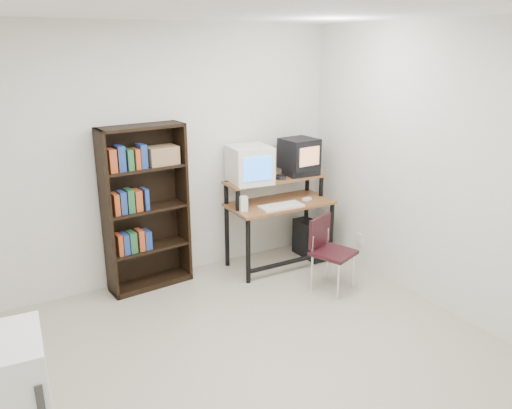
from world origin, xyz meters
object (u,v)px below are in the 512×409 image
crt_tv (299,154)px  pc_tower (310,239)px  bookshelf (145,206)px  school_chair (328,246)px  crt_monitor (250,165)px  computer_desk (279,206)px

crt_tv → pc_tower: size_ratio=0.85×
crt_tv → bookshelf: 1.81m
crt_tv → bookshelf: size_ratio=0.23×
school_chair → pc_tower: bearing=45.1°
bookshelf → crt_monitor: bearing=-10.9°
computer_desk → bookshelf: 1.47m
crt_tv → crt_monitor: bearing=174.9°
computer_desk → school_chair: bearing=-81.4°
bookshelf → computer_desk: bearing=-13.9°
computer_desk → school_chair: (0.10, -0.76, -0.23)m
crt_monitor → bookshelf: size_ratio=0.28×
crt_monitor → crt_tv: 0.63m
crt_monitor → bookshelf: (-1.13, 0.12, -0.31)m
pc_tower → crt_monitor: bearing=168.3°
computer_desk → school_chair: size_ratio=1.55×
crt_monitor → bookshelf: bookshelf is taller
computer_desk → bookshelf: (-1.44, 0.23, 0.18)m
crt_monitor → pc_tower: bearing=-3.3°
crt_tv → bookshelf: bookshelf is taller
computer_desk → crt_monitor: (-0.31, 0.11, 0.49)m
school_chair → bookshelf: (-1.54, 0.99, 0.40)m
crt_monitor → crt_tv: bearing=6.0°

